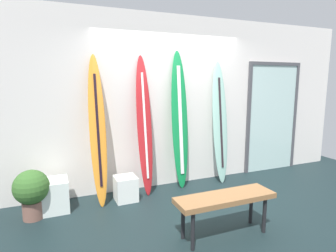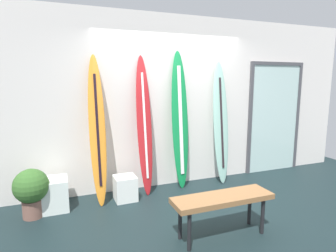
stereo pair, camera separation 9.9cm
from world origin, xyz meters
name	(u,v)px [view 1 (the left image)]	position (x,y,z in m)	size (l,w,h in m)	color
ground	(205,215)	(0.00, 0.00, -0.02)	(8.00, 8.00, 0.04)	black
wall_back	(168,102)	(0.00, 1.30, 1.40)	(7.20, 0.20, 2.80)	silver
surfboard_sunset	(98,130)	(-1.23, 0.92, 1.07)	(0.24, 0.50, 2.13)	orange
surfboard_crimson	(144,127)	(-0.52, 1.00, 1.05)	(0.23, 0.38, 2.14)	#B01D22
surfboard_emerald	(180,120)	(0.09, 1.04, 1.12)	(0.28, 0.30, 2.23)	#13813F
surfboard_seafoam	(220,123)	(0.84, 1.01, 1.04)	(0.28, 0.34, 2.08)	#8EBFAF
display_block_left	(53,195)	(-1.87, 0.86, 0.22)	(0.40, 0.40, 0.43)	silver
display_block_center	(126,188)	(-0.88, 0.82, 0.18)	(0.32, 0.32, 0.36)	white
glass_door	(272,116)	(2.14, 1.18, 1.08)	(1.20, 0.06, 2.10)	silver
potted_plant	(31,190)	(-2.11, 0.72, 0.38)	(0.44, 0.44, 0.64)	brown
bench	(225,200)	(-0.07, -0.55, 0.42)	(1.16, 0.34, 0.48)	olive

